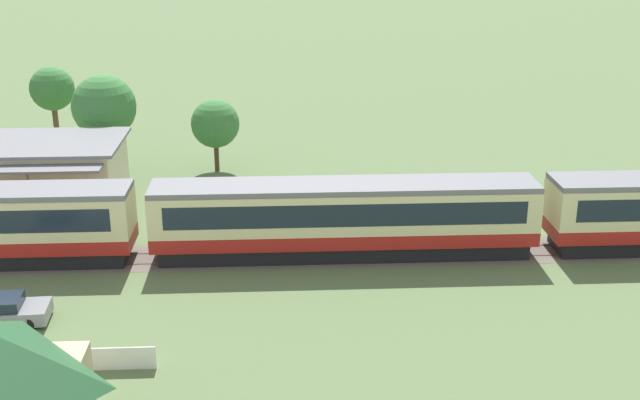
# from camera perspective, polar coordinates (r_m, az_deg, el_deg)

# --- Properties ---
(passenger_train) EXTENTS (111.31, 3.20, 4.27)m
(passenger_train) POSITION_cam_1_polar(r_m,az_deg,el_deg) (44.69, 2.09, -1.11)
(passenger_train) COLOR #AD1E19
(passenger_train) RESTS_ON ground_plane
(railway_track) EXTENTS (153.87, 3.60, 0.04)m
(railway_track) POSITION_cam_1_polar(r_m,az_deg,el_deg) (45.45, -0.89, -3.95)
(railway_track) COLOR #665B51
(railway_track) RESTS_ON ground_plane
(station_building) EXTENTS (9.57, 8.44, 4.41)m
(station_building) POSITION_cam_1_polar(r_m,az_deg,el_deg) (55.20, -18.60, 1.79)
(station_building) COLOR beige
(station_building) RESTS_ON ground_plane
(parked_car_grey) EXTENTS (4.41, 2.15, 1.35)m
(parked_car_grey) POSITION_cam_1_polar(r_m,az_deg,el_deg) (40.83, -21.73, -7.36)
(parked_car_grey) COLOR gray
(parked_car_grey) RESTS_ON ground_plane
(yard_tree_0) EXTENTS (3.58, 3.58, 5.42)m
(yard_tree_0) POSITION_cam_1_polar(r_m,az_deg,el_deg) (59.83, -7.46, 5.39)
(yard_tree_0) COLOR #4C3823
(yard_tree_0) RESTS_ON ground_plane
(yard_tree_1) EXTENTS (4.61, 4.61, 7.45)m
(yard_tree_1) POSITION_cam_1_polar(r_m,az_deg,el_deg) (60.03, -15.11, 6.41)
(yard_tree_1) COLOR brown
(yard_tree_1) RESTS_ON ground_plane
(yard_tree_2) EXTENTS (3.48, 3.48, 6.94)m
(yard_tree_2) POSITION_cam_1_polar(r_m,az_deg,el_deg) (67.34, -18.51, 7.48)
(yard_tree_2) COLOR brown
(yard_tree_2) RESTS_ON ground_plane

